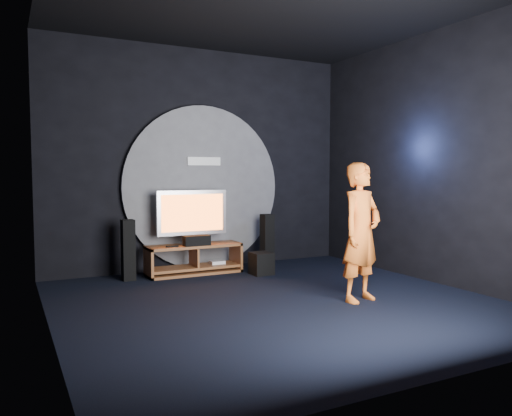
{
  "coord_description": "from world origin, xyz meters",
  "views": [
    {
      "loc": [
        -2.86,
        -5.08,
        1.53
      ],
      "look_at": [
        0.25,
        1.05,
        1.05
      ],
      "focal_mm": 35.0,
      "sensor_mm": 36.0,
      "label": 1
    }
  ],
  "objects": [
    {
      "name": "floor",
      "position": [
        0.0,
        0.0,
        0.0
      ],
      "size": [
        5.0,
        5.0,
        0.0
      ],
      "primitive_type": "plane",
      "color": "black",
      "rests_on": "ground"
    },
    {
      "name": "back_wall",
      "position": [
        0.0,
        2.5,
        1.75
      ],
      "size": [
        5.0,
        0.04,
        3.5
      ],
      "primitive_type": "cube",
      "color": "black",
      "rests_on": "ground"
    },
    {
      "name": "front_wall",
      "position": [
        0.0,
        -2.5,
        1.75
      ],
      "size": [
        5.0,
        0.04,
        3.5
      ],
      "primitive_type": "cube",
      "color": "black",
      "rests_on": "ground"
    },
    {
      "name": "left_wall",
      "position": [
        -2.5,
        0.0,
        1.75
      ],
      "size": [
        0.04,
        5.0,
        3.5
      ],
      "primitive_type": "cube",
      "color": "black",
      "rests_on": "ground"
    },
    {
      "name": "right_wall",
      "position": [
        2.5,
        0.0,
        1.75
      ],
      "size": [
        0.04,
        5.0,
        3.5
      ],
      "primitive_type": "cube",
      "color": "black",
      "rests_on": "ground"
    },
    {
      "name": "ceiling",
      "position": [
        0.0,
        0.0,
        3.5
      ],
      "size": [
        5.0,
        5.0,
        0.01
      ],
      "primitive_type": "cube",
      "color": "black",
      "rests_on": "back_wall"
    },
    {
      "name": "wall_disc_panel",
      "position": [
        0.0,
        2.44,
        1.3
      ],
      "size": [
        2.6,
        0.11,
        2.6
      ],
      "color": "#515156",
      "rests_on": "ground"
    },
    {
      "name": "media_console",
      "position": [
        -0.3,
        2.05,
        0.19
      ],
      "size": [
        1.44,
        0.45,
        0.45
      ],
      "color": "#97532E",
      "rests_on": "ground"
    },
    {
      "name": "tv",
      "position": [
        -0.3,
        2.12,
        0.9
      ],
      "size": [
        1.1,
        0.22,
        0.82
      ],
      "color": "#B7B6BE",
      "rests_on": "media_console"
    },
    {
      "name": "center_speaker",
      "position": [
        -0.3,
        1.92,
        0.53
      ],
      "size": [
        0.4,
        0.15,
        0.15
      ],
      "primitive_type": "cube",
      "color": "black",
      "rests_on": "media_console"
    },
    {
      "name": "remote",
      "position": [
        -0.68,
        1.93,
        0.46
      ],
      "size": [
        0.18,
        0.05,
        0.02
      ],
      "primitive_type": "cube",
      "color": "black",
      "rests_on": "media_console"
    },
    {
      "name": "tower_speaker_left",
      "position": [
        -1.3,
        2.04,
        0.43
      ],
      "size": [
        0.17,
        0.19,
        0.87
      ],
      "primitive_type": "cube",
      "color": "black",
      "rests_on": "ground"
    },
    {
      "name": "tower_speaker_right",
      "position": [
        0.93,
        1.99,
        0.43
      ],
      "size": [
        0.17,
        0.19,
        0.87
      ],
      "primitive_type": "cube",
      "color": "black",
      "rests_on": "ground"
    },
    {
      "name": "subwoofer",
      "position": [
        0.59,
        1.54,
        0.17
      ],
      "size": [
        0.31,
        0.31,
        0.34
      ],
      "primitive_type": "cube",
      "color": "black",
      "rests_on": "ground"
    },
    {
      "name": "player",
      "position": [
        0.93,
        -0.38,
        0.83
      ],
      "size": [
        0.69,
        0.54,
        1.66
      ],
      "primitive_type": "imported",
      "rotation": [
        0.0,
        0.0,
        0.26
      ],
      "color": "orange",
      "rests_on": "ground"
    }
  ]
}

